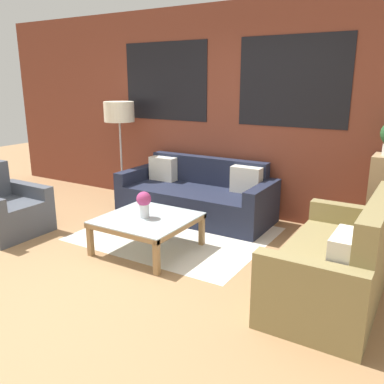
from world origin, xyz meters
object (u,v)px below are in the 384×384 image
Objects in this scene: settee_vintage at (338,264)px; flower_vase at (144,202)px; armchair_corner at (5,211)px; coffee_table at (147,222)px; floor_lamp at (119,115)px; couch_dark at (197,197)px.

settee_vintage is 2.04m from flower_vase.
armchair_corner reaches higher than flower_vase.
armchair_corner is 0.89× the size of coffee_table.
floor_lamp is (0.30, 1.82, 1.05)m from armchair_corner.
couch_dark is 2.43m from armchair_corner.
armchair_corner reaches higher than coffee_table.
armchair_corner is 1.86m from flower_vase.
coffee_table is (-2.01, -0.02, 0.02)m from settee_vintage.
floor_lamp is at bearing 159.33° from settee_vintage.
couch_dark is 2.22× the size of coffee_table.
couch_dark is 1.28× the size of settee_vintage.
settee_vintage is 3.84m from armchair_corner.
floor_lamp is (-3.52, 1.33, 1.01)m from settee_vintage.
armchair_corner is 2.12m from floor_lamp.
couch_dark is 1.38× the size of floor_lamp.
armchair_corner is (-1.68, -1.75, -0.00)m from couch_dark.
settee_vintage is at bearing 1.17° from flower_vase.
couch_dark is at bearing 46.30° from armchair_corner.
armchair_corner is 0.55× the size of floor_lamp.
flower_vase is (1.78, 0.45, 0.27)m from armchair_corner.
floor_lamp reaches higher than coffee_table.
flower_vase is (1.49, -1.37, -0.77)m from floor_lamp.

